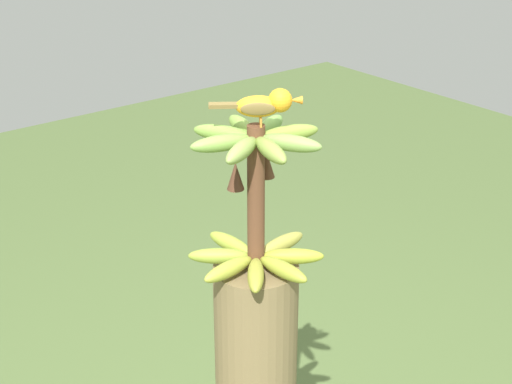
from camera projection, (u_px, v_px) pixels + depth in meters
The scene contains 2 objects.
banana_bunch at pixel (256, 198), 1.63m from camera, with size 0.30×0.30×0.33m.
perched_bird at pixel (267, 104), 1.54m from camera, with size 0.16×0.13×0.08m.
Camera 1 is at (0.92, 1.16, 1.86)m, focal length 54.47 mm.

